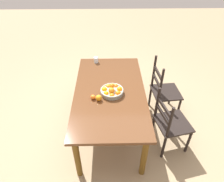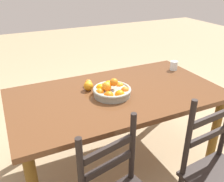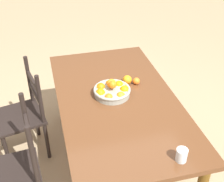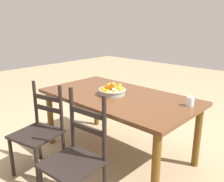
{
  "view_description": "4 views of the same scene",
  "coord_description": "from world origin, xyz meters",
  "px_view_note": "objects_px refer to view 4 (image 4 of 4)",
  "views": [
    {
      "loc": [
        2.19,
        -0.01,
        2.48
      ],
      "look_at": [
        0.06,
        0.03,
        0.77
      ],
      "focal_mm": 32.81,
      "sensor_mm": 36.0,
      "label": 1
    },
    {
      "loc": [
        0.82,
        1.64,
        1.65
      ],
      "look_at": [
        0.06,
        0.03,
        0.77
      ],
      "focal_mm": 39.44,
      "sensor_mm": 36.0,
      "label": 2
    },
    {
      "loc": [
        -1.96,
        0.54,
        2.19
      ],
      "look_at": [
        0.06,
        0.03,
        0.77
      ],
      "focal_mm": 48.56,
      "sensor_mm": 36.0,
      "label": 3
    },
    {
      "loc": [
        -1.7,
        1.89,
        1.52
      ],
      "look_at": [
        0.06,
        0.03,
        0.77
      ],
      "focal_mm": 38.04,
      "sensor_mm": 36.0,
      "label": 4
    }
  ],
  "objects_px": {
    "dining_table": "(118,102)",
    "orange_loose_0": "(114,86)",
    "chair_by_cabinet": "(39,132)",
    "orange_loose_1": "(119,86)",
    "chair_near_window": "(76,159)",
    "fruit_bowl": "(112,91)",
    "drinking_glass": "(190,101)"
  },
  "relations": [
    {
      "from": "chair_by_cabinet",
      "to": "orange_loose_0",
      "type": "bearing_deg",
      "value": 67.84
    },
    {
      "from": "dining_table",
      "to": "chair_near_window",
      "type": "xyz_separation_m",
      "value": [
        -0.32,
        0.85,
        -0.2
      ]
    },
    {
      "from": "fruit_bowl",
      "to": "orange_loose_1",
      "type": "distance_m",
      "value": 0.27
    },
    {
      "from": "orange_loose_0",
      "to": "chair_near_window",
      "type": "bearing_deg",
      "value": 117.46
    },
    {
      "from": "chair_near_window",
      "to": "orange_loose_1",
      "type": "relative_size",
      "value": 15.98
    },
    {
      "from": "chair_by_cabinet",
      "to": "orange_loose_0",
      "type": "relative_size",
      "value": 11.6
    },
    {
      "from": "chair_near_window",
      "to": "orange_loose_1",
      "type": "distance_m",
      "value": 1.22
    },
    {
      "from": "chair_by_cabinet",
      "to": "drinking_glass",
      "type": "xyz_separation_m",
      "value": [
        -1.1,
        -1.02,
        0.34
      ]
    },
    {
      "from": "dining_table",
      "to": "orange_loose_1",
      "type": "bearing_deg",
      "value": -52.42
    },
    {
      "from": "dining_table",
      "to": "chair_near_window",
      "type": "distance_m",
      "value": 0.93
    },
    {
      "from": "orange_loose_1",
      "to": "drinking_glass",
      "type": "xyz_separation_m",
      "value": [
        -0.92,
        0.0,
        0.01
      ]
    },
    {
      "from": "chair_near_window",
      "to": "chair_by_cabinet",
      "type": "distance_m",
      "value": 0.67
    },
    {
      "from": "fruit_bowl",
      "to": "orange_loose_1",
      "type": "height_order",
      "value": "fruit_bowl"
    },
    {
      "from": "chair_near_window",
      "to": "orange_loose_0",
      "type": "relative_size",
      "value": 12.41
    },
    {
      "from": "drinking_glass",
      "to": "fruit_bowl",
      "type": "bearing_deg",
      "value": 16.87
    },
    {
      "from": "orange_loose_1",
      "to": "drinking_glass",
      "type": "bearing_deg",
      "value": 179.84
    },
    {
      "from": "orange_loose_0",
      "to": "chair_by_cabinet",
      "type": "bearing_deg",
      "value": 80.75
    },
    {
      "from": "drinking_glass",
      "to": "chair_near_window",
      "type": "bearing_deg",
      "value": 67.98
    },
    {
      "from": "dining_table",
      "to": "chair_near_window",
      "type": "height_order",
      "value": "chair_near_window"
    },
    {
      "from": "chair_near_window",
      "to": "orange_loose_0",
      "type": "xyz_separation_m",
      "value": [
        0.52,
        -1.0,
        0.33
      ]
    },
    {
      "from": "dining_table",
      "to": "orange_loose_0",
      "type": "distance_m",
      "value": 0.27
    },
    {
      "from": "orange_loose_1",
      "to": "chair_by_cabinet",
      "type": "bearing_deg",
      "value": 79.9
    },
    {
      "from": "dining_table",
      "to": "chair_by_cabinet",
      "type": "relative_size",
      "value": 1.89
    },
    {
      "from": "chair_by_cabinet",
      "to": "fruit_bowl",
      "type": "xyz_separation_m",
      "value": [
        -0.29,
        -0.77,
        0.34
      ]
    },
    {
      "from": "dining_table",
      "to": "fruit_bowl",
      "type": "bearing_deg",
      "value": 26.33
    },
    {
      "from": "orange_loose_1",
      "to": "drinking_glass",
      "type": "height_order",
      "value": "drinking_glass"
    },
    {
      "from": "fruit_bowl",
      "to": "orange_loose_0",
      "type": "bearing_deg",
      "value": -52.22
    },
    {
      "from": "chair_near_window",
      "to": "drinking_glass",
      "type": "distance_m",
      "value": 1.2
    },
    {
      "from": "fruit_bowl",
      "to": "orange_loose_1",
      "type": "relative_size",
      "value": 5.03
    },
    {
      "from": "drinking_glass",
      "to": "dining_table",
      "type": "bearing_deg",
      "value": 16.04
    },
    {
      "from": "fruit_bowl",
      "to": "drinking_glass",
      "type": "relative_size",
      "value": 3.4
    },
    {
      "from": "chair_by_cabinet",
      "to": "fruit_bowl",
      "type": "relative_size",
      "value": 2.97
    }
  ]
}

